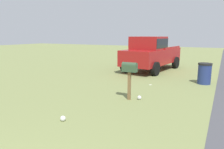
% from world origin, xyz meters
% --- Properties ---
extents(mailbox, '(0.22, 0.51, 1.29)m').
position_xyz_m(mailbox, '(6.27, 0.40, 1.03)').
color(mailbox, brown).
rests_on(mailbox, ground).
extents(pickup_truck, '(5.08, 2.70, 2.09)m').
position_xyz_m(pickup_truck, '(12.45, 1.64, 1.10)').
color(pickup_truck, maroon).
rests_on(pickup_truck, ground).
extents(trash_bin, '(0.60, 0.60, 0.95)m').
position_xyz_m(trash_bin, '(10.04, -1.64, 0.48)').
color(trash_bin, navy).
rests_on(trash_bin, ground).
extents(litter_bag_by_mailbox, '(0.14, 0.14, 0.14)m').
position_xyz_m(litter_bag_by_mailbox, '(3.79, 1.17, 0.07)').
color(litter_bag_by_mailbox, silver).
rests_on(litter_bag_by_mailbox, ground).
extents(litter_wrapper_near_hydrant, '(0.14, 0.14, 0.01)m').
position_xyz_m(litter_wrapper_near_hydrant, '(8.71, 0.43, 0.00)').
color(litter_wrapper_near_hydrant, silver).
rests_on(litter_wrapper_near_hydrant, ground).
extents(litter_bag_midfield_b, '(0.14, 0.14, 0.14)m').
position_xyz_m(litter_bag_midfield_b, '(6.44, 0.09, 0.07)').
color(litter_bag_midfield_b, silver).
rests_on(litter_bag_midfield_b, ground).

